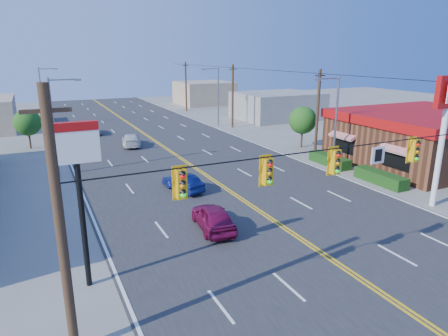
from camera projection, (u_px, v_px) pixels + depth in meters
name	position (u px, v px, depth m)	size (l,w,h in m)	color
ground	(347.00, 271.00, 18.63)	(160.00, 160.00, 0.00)	gray
road	(192.00, 166.00, 35.95)	(20.00, 120.00, 0.06)	#2D2D30
signal_span	(354.00, 171.00, 17.23)	(24.32, 0.34, 9.00)	#47301E
kfc	(425.00, 137.00, 36.64)	(16.30, 12.40, 4.70)	brown
kfc_pylon	(446.00, 115.00, 25.00)	(2.20, 0.36, 8.50)	white
pizza_hut_sign	(78.00, 172.00, 16.09)	(1.90, 0.30, 6.85)	black
streetlight_se	(334.00, 118.00, 34.00)	(2.55, 0.25, 8.00)	gray
streetlight_ne	(217.00, 93.00, 54.80)	(2.55, 0.25, 8.00)	gray
streetlight_sw	(56.00, 122.00, 31.96)	(2.55, 0.25, 8.00)	gray
streetlight_nw	(43.00, 94.00, 54.49)	(2.55, 0.25, 8.00)	gray
utility_pole_near	(317.00, 114.00, 38.14)	(0.28, 0.28, 8.40)	#47301E
utility_pole_mid	(233.00, 97.00, 53.74)	(0.28, 0.28, 8.40)	#47301E
utility_pole_far	(186.00, 87.00, 69.34)	(0.28, 0.28, 8.40)	#47301E
tree_kfc_rear	(303.00, 120.00, 42.50)	(2.94, 2.94, 4.41)	#47301E
tree_west	(27.00, 123.00, 41.92)	(2.80, 2.80, 4.20)	#47301E
bld_east_mid	(277.00, 106.00, 61.89)	(12.00, 10.00, 4.00)	gray
bld_east_far	(204.00, 93.00, 79.65)	(10.00, 10.00, 4.40)	tan
car_magenta	(213.00, 218.00, 22.79)	(1.71, 4.26, 1.45)	maroon
car_blue	(183.00, 183.00, 29.23)	(1.32, 3.78, 1.25)	#0D164E
car_white	(131.00, 140.00, 43.44)	(1.86, 4.57, 1.33)	silver
car_silver	(92.00, 130.00, 49.84)	(1.95, 4.23, 1.18)	#BDBCC2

